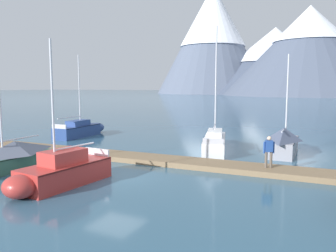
% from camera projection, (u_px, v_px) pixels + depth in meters
% --- Properties ---
extents(ground_plane, '(700.00, 700.00, 0.00)m').
position_uv_depth(ground_plane, '(115.00, 177.00, 17.19)').
color(ground_plane, '#335B75').
extents(mountain_west_summit, '(70.94, 70.94, 68.23)m').
position_uv_depth(mountain_west_summit, '(213.00, 36.00, 217.32)').
color(mountain_west_summit, slate).
rests_on(mountain_west_summit, ground).
extents(mountain_central_massif, '(94.70, 94.70, 40.78)m').
position_uv_depth(mountain_central_massif, '(275.00, 59.00, 210.03)').
color(mountain_central_massif, '#424C60').
rests_on(mountain_central_massif, ground).
extents(mountain_shoulder_ridge, '(86.01, 86.01, 45.10)m').
position_uv_depth(mountain_shoulder_ridge, '(309.00, 49.00, 171.92)').
color(mountain_shoulder_ridge, '#4C566B').
rests_on(mountain_shoulder_ridge, ground).
extents(dock, '(26.85, 3.33, 0.30)m').
position_uv_depth(dock, '(153.00, 159.00, 20.73)').
color(dock, '#846B4C').
rests_on(dock, ground).
extents(sailboat_nearest_berth, '(1.93, 6.45, 7.43)m').
position_uv_depth(sailboat_nearest_berth, '(82.00, 129.00, 31.52)').
color(sailboat_nearest_berth, navy).
rests_on(sailboat_nearest_berth, ground).
extents(sailboat_second_berth, '(1.87, 6.49, 6.98)m').
position_uv_depth(sailboat_second_berth, '(4.00, 158.00, 18.25)').
color(sailboat_second_berth, '#336B56').
rests_on(sailboat_second_berth, ground).
extents(sailboat_mid_dock_port, '(2.16, 5.44, 6.67)m').
position_uv_depth(sailboat_mid_dock_port, '(59.00, 172.00, 15.58)').
color(sailboat_mid_dock_port, '#B2332D').
rests_on(sailboat_mid_dock_port, ground).
extents(sailboat_mid_dock_starboard, '(3.38, 7.49, 8.79)m').
position_uv_depth(sailboat_mid_dock_starboard, '(215.00, 141.00, 24.62)').
color(sailboat_mid_dock_starboard, white).
rests_on(sailboat_mid_dock_starboard, ground).
extents(sailboat_far_berth, '(1.80, 5.86, 6.76)m').
position_uv_depth(sailboat_far_berth, '(285.00, 141.00, 23.14)').
color(sailboat_far_berth, '#93939E').
rests_on(sailboat_far_berth, ground).
extents(person_on_dock, '(0.54, 0.36, 1.69)m').
position_uv_depth(person_on_dock, '(269.00, 150.00, 17.88)').
color(person_on_dock, brown).
rests_on(person_on_dock, dock).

